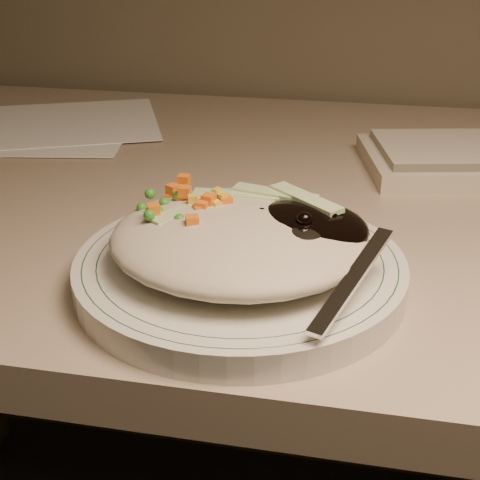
# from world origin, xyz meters

# --- Properties ---
(desk) EXTENTS (1.40, 0.70, 0.74)m
(desk) POSITION_xyz_m (0.00, 1.38, 0.54)
(desk) COLOR gray
(desk) RESTS_ON ground
(plate) EXTENTS (0.25, 0.25, 0.02)m
(plate) POSITION_xyz_m (-0.05, 1.16, 0.75)
(plate) COLOR silver
(plate) RESTS_ON desk
(plate_rim) EXTENTS (0.24, 0.24, 0.00)m
(plate_rim) POSITION_xyz_m (-0.05, 1.16, 0.76)
(plate_rim) COLOR #144723
(plate_rim) RESTS_ON plate
(meal) EXTENTS (0.21, 0.19, 0.05)m
(meal) POSITION_xyz_m (-0.04, 1.16, 0.78)
(meal) COLOR #BAB096
(meal) RESTS_ON plate
(papers) EXTENTS (0.40, 0.35, 0.00)m
(papers) POSITION_xyz_m (-0.41, 1.50, 0.74)
(papers) COLOR white
(papers) RESTS_ON desk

